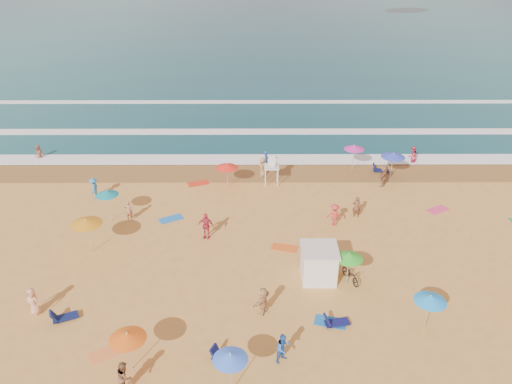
{
  "coord_description": "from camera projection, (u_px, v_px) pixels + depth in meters",
  "views": [
    {
      "loc": [
        -2.84,
        -26.49,
        18.71
      ],
      "look_at": [
        -2.73,
        6.0,
        1.5
      ],
      "focal_mm": 35.0,
      "sensor_mm": 36.0,
      "label": 1
    }
  ],
  "objects": [
    {
      "name": "ground",
      "position": [
        299.0,
        256.0,
        32.18
      ],
      "size": [
        220.0,
        220.0,
        0.0
      ],
      "primitive_type": "plane",
      "color": "gold",
      "rests_on": "ground"
    },
    {
      "name": "ocean",
      "position": [
        268.0,
        27.0,
        106.41
      ],
      "size": [
        220.0,
        140.0,
        0.18
      ],
      "primitive_type": "cube",
      "color": "#0C4756",
      "rests_on": "ground"
    },
    {
      "name": "wet_sand",
      "position": [
        287.0,
        172.0,
        43.22
      ],
      "size": [
        220.0,
        220.0,
        0.0
      ],
      "primitive_type": "plane",
      "color": "olive",
      "rests_on": "ground"
    },
    {
      "name": "surf_foam",
      "position": [
        282.0,
        134.0,
        50.97
      ],
      "size": [
        200.0,
        18.7,
        0.05
      ],
      "color": "white",
      "rests_on": "ground"
    },
    {
      "name": "cabana",
      "position": [
        319.0,
        264.0,
        29.7
      ],
      "size": [
        2.0,
        2.0,
        2.0
      ],
      "primitive_type": "cube",
      "color": "white",
      "rests_on": "ground"
    },
    {
      "name": "cabana_roof",
      "position": [
        320.0,
        250.0,
        29.2
      ],
      "size": [
        2.2,
        2.2,
        0.12
      ],
      "primitive_type": "cube",
      "color": "silver",
      "rests_on": "cabana"
    },
    {
      "name": "bicycle",
      "position": [
        351.0,
        275.0,
        29.69
      ],
      "size": [
        1.23,
        1.85,
        0.92
      ],
      "primitive_type": "imported",
      "rotation": [
        0.0,
        0.0,
        0.39
      ],
      "color": "black",
      "rests_on": "ground"
    },
    {
      "name": "lifeguard_stand",
      "position": [
        272.0,
        172.0,
        40.79
      ],
      "size": [
        1.2,
        1.2,
        2.1
      ],
      "primitive_type": null,
      "color": "white",
      "rests_on": "ground"
    },
    {
      "name": "beach_umbrellas",
      "position": [
        206.0,
        224.0,
        31.56
      ],
      "size": [
        53.71,
        24.78,
        0.77
      ],
      "color": "blue",
      "rests_on": "ground"
    },
    {
      "name": "loungers",
      "position": [
        454.0,
        273.0,
        30.35
      ],
      "size": [
        42.54,
        23.32,
        0.34
      ],
      "color": "#0F184B",
      "rests_on": "ground"
    },
    {
      "name": "towels",
      "position": [
        266.0,
        271.0,
        30.78
      ],
      "size": [
        46.03,
        25.96,
        0.03
      ],
      "color": "#B73D16",
      "rests_on": "ground"
    },
    {
      "name": "beachgoers",
      "position": [
        294.0,
        212.0,
        35.61
      ],
      "size": [
        46.22,
        26.78,
        2.14
      ],
      "color": "brown",
      "rests_on": "ground"
    }
  ]
}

